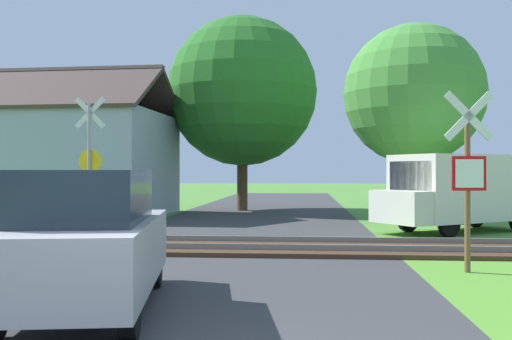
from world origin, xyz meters
TOP-DOWN VIEW (x-y plane):
  - road_asphalt at (0.00, 2.00)m, footprint 7.23×80.00m
  - rail_track at (0.00, 8.68)m, footprint 60.00×2.60m
  - stop_sign_near at (4.51, 6.04)m, footprint 0.87×0.18m
  - crossing_sign_far at (-4.13, 10.87)m, footprint 0.88×0.15m
  - house at (-7.71, 18.15)m, footprint 8.01×6.98m
  - tree_right at (5.67, 17.04)m, footprint 5.10×5.10m
  - tree_center at (-1.10, 21.49)m, footprint 6.74×6.74m
  - mail_truck at (6.19, 12.92)m, footprint 5.11×4.24m
  - parked_car at (-1.07, 2.89)m, footprint 2.27×4.21m

SIDE VIEW (x-z plane):
  - road_asphalt at x=0.00m, z-range 0.00..0.01m
  - rail_track at x=0.00m, z-range -0.05..0.17m
  - parked_car at x=-1.07m, z-range 0.00..1.78m
  - mail_truck at x=6.19m, z-range 0.12..2.36m
  - stop_sign_near at x=4.51m, z-range 0.16..3.33m
  - crossing_sign_far at x=-4.13m, z-range 0.25..4.05m
  - house at x=-7.71m, z-range -0.79..5.18m
  - tree_right at x=5.67m, z-range 1.01..8.14m
  - tree_center at x=-1.10m, z-range 1.00..9.75m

